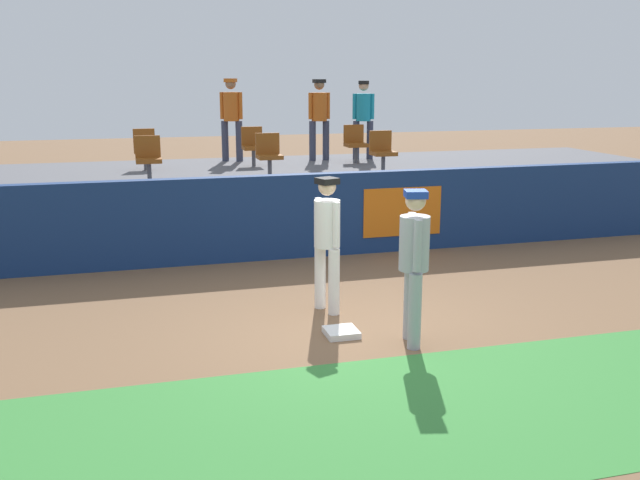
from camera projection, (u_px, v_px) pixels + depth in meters
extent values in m
plane|color=brown|center=(356.00, 330.00, 8.96)|extent=(60.00, 60.00, 0.00)
cube|color=#388438|center=(432.00, 413.00, 6.76)|extent=(18.00, 2.80, 0.01)
cube|color=white|center=(341.00, 332.00, 8.78)|extent=(0.40, 0.40, 0.08)
cylinder|color=white|center=(320.00, 276.00, 9.75)|extent=(0.15, 0.15, 0.91)
cylinder|color=white|center=(334.00, 282.00, 9.48)|extent=(0.15, 0.15, 0.91)
cylinder|color=white|center=(327.00, 224.00, 9.44)|extent=(0.45, 0.45, 0.64)
sphere|color=beige|center=(327.00, 187.00, 9.32)|extent=(0.24, 0.24, 0.24)
cube|color=black|center=(327.00, 181.00, 9.31)|extent=(0.32, 0.32, 0.08)
cylinder|color=white|center=(318.00, 220.00, 9.60)|extent=(0.09, 0.09, 0.60)
cylinder|color=white|center=(336.00, 225.00, 9.26)|extent=(0.09, 0.09, 0.60)
ellipsoid|color=brown|center=(324.00, 237.00, 9.72)|extent=(0.18, 0.23, 0.28)
cylinder|color=#9EA3AD|center=(410.00, 303.00, 8.60)|extent=(0.16, 0.16, 0.92)
cylinder|color=#9EA3AD|center=(415.00, 311.00, 8.27)|extent=(0.16, 0.16, 0.92)
cylinder|color=#9EA3AD|center=(414.00, 243.00, 8.26)|extent=(0.43, 0.43, 0.65)
sphere|color=beige|center=(416.00, 201.00, 8.14)|extent=(0.24, 0.24, 0.24)
cube|color=#193899|center=(416.00, 194.00, 8.12)|extent=(0.30, 0.30, 0.08)
cylinder|color=#9EA3AD|center=(411.00, 237.00, 8.46)|extent=(0.09, 0.09, 0.61)
cylinder|color=#9EA3AD|center=(418.00, 246.00, 8.04)|extent=(0.09, 0.09, 0.61)
cube|color=navy|center=(288.00, 216.00, 12.40)|extent=(18.00, 0.24, 1.49)
cube|color=orange|center=(402.00, 212.00, 12.83)|extent=(1.50, 0.02, 0.89)
cube|color=#59595E|center=(261.00, 199.00, 14.84)|extent=(18.00, 4.80, 1.25)
cylinder|color=#4C4C51|center=(145.00, 160.00, 14.62)|extent=(0.08, 0.08, 0.40)
cube|color=#8C4714|center=(145.00, 151.00, 14.57)|extent=(0.44, 0.44, 0.08)
cube|color=#8C4714|center=(144.00, 138.00, 14.70)|extent=(0.44, 0.06, 0.40)
cylinder|color=#4C4C51|center=(356.00, 154.00, 15.81)|extent=(0.08, 0.08, 0.40)
cube|color=#8C4714|center=(356.00, 145.00, 15.76)|extent=(0.46, 0.44, 0.08)
cube|color=#8C4714|center=(354.00, 134.00, 15.89)|extent=(0.46, 0.06, 0.40)
cylinder|color=#4C4C51|center=(254.00, 157.00, 15.21)|extent=(0.08, 0.08, 0.40)
cube|color=#8C4714|center=(253.00, 148.00, 15.16)|extent=(0.45, 0.44, 0.08)
cube|color=#8C4714|center=(252.00, 136.00, 15.29)|extent=(0.45, 0.06, 0.40)
cylinder|color=#4C4C51|center=(383.00, 163.00, 14.12)|extent=(0.08, 0.08, 0.40)
cube|color=#8C4714|center=(383.00, 153.00, 14.07)|extent=(0.46, 0.44, 0.08)
cube|color=#8C4714|center=(380.00, 140.00, 14.19)|extent=(0.46, 0.06, 0.40)
cylinder|color=#4C4C51|center=(270.00, 167.00, 13.52)|extent=(0.08, 0.08, 0.40)
cube|color=#8C4714|center=(270.00, 157.00, 13.47)|extent=(0.46, 0.44, 0.08)
cube|color=#8C4714|center=(267.00, 143.00, 13.59)|extent=(0.46, 0.06, 0.40)
cylinder|color=#4C4C51|center=(149.00, 171.00, 12.93)|extent=(0.08, 0.08, 0.40)
cube|color=#8C4714|center=(149.00, 161.00, 12.89)|extent=(0.46, 0.44, 0.08)
cube|color=#8C4714|center=(148.00, 146.00, 13.01)|extent=(0.46, 0.06, 0.40)
cylinder|color=#33384C|center=(370.00, 140.00, 16.49)|extent=(0.15, 0.15, 0.89)
cylinder|color=#33384C|center=(356.00, 140.00, 16.51)|extent=(0.15, 0.15, 0.89)
cylinder|color=teal|center=(363.00, 107.00, 16.33)|extent=(0.43, 0.43, 0.62)
sphere|color=tan|center=(364.00, 86.00, 16.22)|extent=(0.23, 0.23, 0.23)
cube|color=black|center=(364.00, 82.00, 16.20)|extent=(0.31, 0.31, 0.08)
cylinder|color=teal|center=(372.00, 106.00, 16.31)|extent=(0.09, 0.09, 0.58)
cylinder|color=teal|center=(354.00, 106.00, 16.34)|extent=(0.09, 0.09, 0.58)
cylinder|color=#33384C|center=(326.00, 140.00, 16.29)|extent=(0.15, 0.15, 0.90)
cylinder|color=#33384C|center=(313.00, 141.00, 16.19)|extent=(0.15, 0.15, 0.90)
cylinder|color=#BF5919|center=(319.00, 107.00, 16.06)|extent=(0.37, 0.37, 0.64)
sphere|color=#8C6647|center=(319.00, 84.00, 15.95)|extent=(0.24, 0.24, 0.24)
cube|color=black|center=(319.00, 81.00, 15.93)|extent=(0.26, 0.26, 0.08)
cylinder|color=#BF5919|center=(328.00, 106.00, 16.13)|extent=(0.09, 0.09, 0.60)
cylinder|color=#BF5919|center=(310.00, 106.00, 15.99)|extent=(0.09, 0.09, 0.60)
cylinder|color=#33384C|center=(239.00, 141.00, 16.06)|extent=(0.16, 0.16, 0.91)
cylinder|color=#33384C|center=(225.00, 141.00, 16.10)|extent=(0.16, 0.16, 0.91)
cylinder|color=#BF5919|center=(231.00, 107.00, 15.90)|extent=(0.46, 0.46, 0.64)
sphere|color=#8C6647|center=(231.00, 84.00, 15.79)|extent=(0.24, 0.24, 0.24)
cube|color=#BF5919|center=(230.00, 80.00, 15.77)|extent=(0.33, 0.33, 0.08)
cylinder|color=#BF5919|center=(240.00, 106.00, 15.87)|extent=(0.09, 0.09, 0.60)
cylinder|color=#BF5919|center=(222.00, 106.00, 15.92)|extent=(0.09, 0.09, 0.60)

